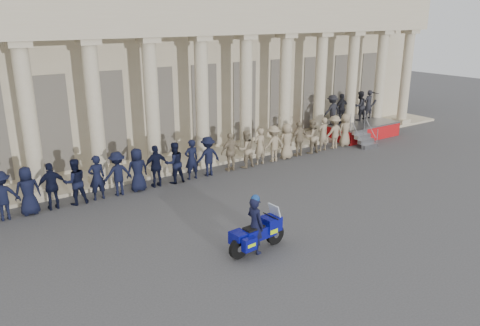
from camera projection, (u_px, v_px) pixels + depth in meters
ground at (287, 229)px, 16.50m from camera, size 90.00×90.00×0.00m
building at (122, 64)px, 26.68m from camera, size 40.00×12.50×9.00m
officer_rank at (167, 164)px, 20.56m from camera, size 23.25×0.71×1.87m
reviewing_stand at (356, 111)px, 28.82m from camera, size 5.17×4.18×2.70m
motorcycle at (258, 233)px, 14.81m from camera, size 2.21×0.92×1.42m
rider at (255, 224)px, 14.63m from camera, size 0.50×0.71×1.95m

